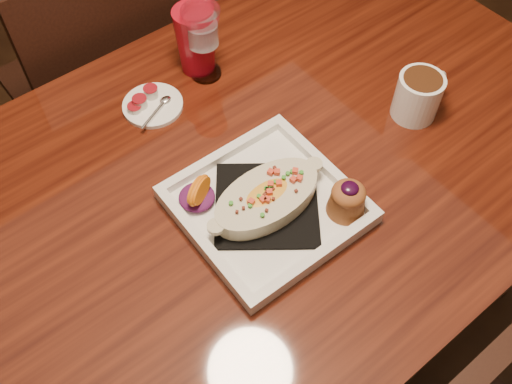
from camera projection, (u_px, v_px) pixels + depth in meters
floor at (249, 328)px, 1.67m from camera, size 7.00×7.00×0.00m
table at (246, 204)px, 1.14m from camera, size 1.50×0.90×0.75m
chair_far at (104, 83)px, 1.54m from camera, size 0.42×0.42×0.93m
plate at (274, 202)px, 1.00m from camera, size 0.29×0.29×0.08m
coffee_mug at (419, 94)px, 1.11m from camera, size 0.13×0.09×0.09m
goblet at (202, 31)px, 1.12m from camera, size 0.08×0.08×0.16m
saucer at (151, 104)px, 1.15m from camera, size 0.12×0.12×0.08m
creamer_loose at (135, 109)px, 1.14m from camera, size 0.03×0.03×0.02m
red_tumbler at (196, 40)px, 1.17m from camera, size 0.09×0.09×0.14m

